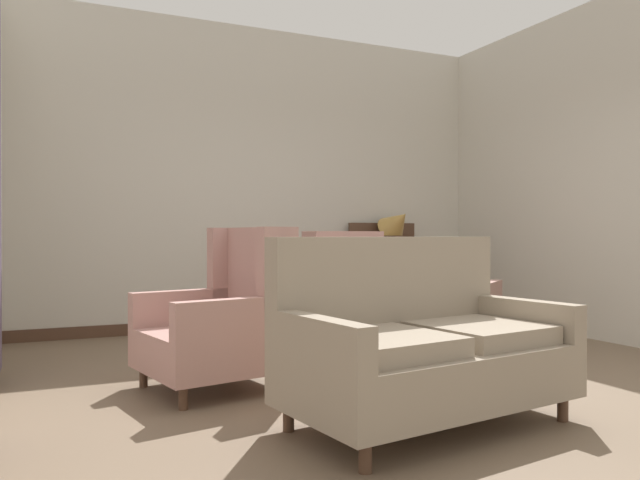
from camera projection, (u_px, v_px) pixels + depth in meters
name	position (u px, v px, depth m)	size (l,w,h in m)	color
ground	(405.00, 384.00, 4.26)	(8.35, 8.35, 0.00)	brown
wall_back	(263.00, 178.00, 6.96)	(5.61, 0.08, 3.36)	beige
wall_right	(587.00, 171.00, 6.19)	(0.08, 4.18, 3.36)	beige
baseboard_back	(265.00, 321.00, 6.92)	(5.45, 0.03, 0.12)	#4C3323
coffee_table	(391.00, 311.00, 4.78)	(0.92, 0.92, 0.53)	#4C3323
porcelain_vase	(397.00, 281.00, 4.77)	(0.19, 0.19, 0.34)	beige
settee	(421.00, 347.00, 3.37)	(1.67, 1.05, 1.02)	gray
armchair_near_window	(225.00, 321.00, 4.16)	(0.99, 0.98, 1.09)	tan
armchair_far_left	(451.00, 302.00, 5.58)	(1.06, 1.05, 0.96)	tan
armchair_back_corner	(332.00, 298.00, 5.77)	(0.80, 0.93, 1.07)	tan
side_table	(455.00, 306.00, 5.11)	(0.50, 0.50, 0.74)	#4C3323
sideboard	(389.00, 279.00, 7.31)	(0.90, 0.36, 1.18)	#4C3323
gramophone	(396.00, 225.00, 7.24)	(0.44, 0.53, 0.54)	#4C3323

